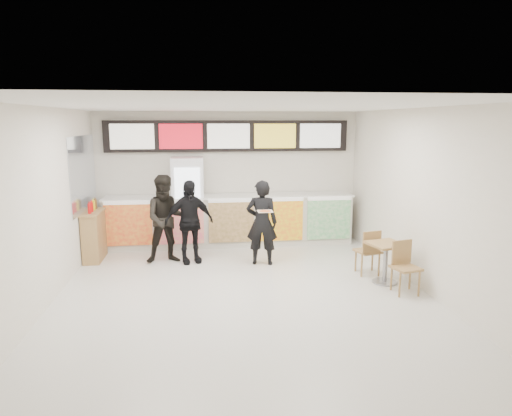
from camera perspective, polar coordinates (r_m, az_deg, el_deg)
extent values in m
plane|color=beige|center=(7.58, -1.57, -10.72)|extent=(7.00, 7.00, 0.00)
plane|color=white|center=(7.05, -1.70, 12.58)|extent=(7.00, 7.00, 0.00)
plane|color=silver|center=(10.62, -3.44, 3.85)|extent=(6.00, 0.00, 6.00)
plane|color=silver|center=(7.51, -25.07, -0.05)|extent=(0.00, 7.00, 7.00)
plane|color=silver|center=(8.02, 20.22, 0.95)|extent=(0.00, 7.00, 7.00)
cube|color=silver|center=(10.38, -3.24, -1.62)|extent=(5.50, 0.70, 1.10)
cube|color=silver|center=(10.28, -3.27, 1.48)|extent=(5.56, 0.76, 0.04)
cube|color=red|center=(10.10, -15.66, -2.05)|extent=(0.99, 0.02, 0.90)
cube|color=#DC316E|center=(9.99, -9.41, -1.93)|extent=(0.99, 0.02, 0.90)
cube|color=brown|center=(10.00, -3.10, -1.78)|extent=(0.99, 0.02, 0.90)
cube|color=yellow|center=(10.13, 3.12, -1.61)|extent=(0.99, 0.02, 0.90)
cube|color=#249043|center=(10.38, 9.11, -1.43)|extent=(0.99, 0.02, 0.90)
cube|color=black|center=(10.47, -3.47, 8.97)|extent=(5.50, 0.12, 0.70)
cube|color=white|center=(10.48, -15.23, 8.62)|extent=(0.95, 0.02, 0.55)
cube|color=red|center=(10.38, -9.37, 8.83)|extent=(0.95, 0.02, 0.55)
cube|color=white|center=(10.40, -3.45, 8.96)|extent=(0.95, 0.02, 0.55)
cube|color=yellow|center=(10.52, 2.40, 8.99)|extent=(0.95, 0.02, 0.55)
cube|color=white|center=(10.74, 8.05, 8.93)|extent=(0.95, 0.02, 0.55)
cube|color=white|center=(10.30, -8.47, 0.72)|extent=(0.70, 0.65, 2.00)
cube|color=white|center=(9.95, -8.52, 0.67)|extent=(0.54, 0.02, 1.50)
cylinder|color=green|center=(10.12, -9.61, -2.67)|extent=(0.07, 0.07, 0.22)
cylinder|color=red|center=(10.12, -8.82, -2.65)|extent=(0.07, 0.07, 0.22)
cylinder|color=red|center=(10.11, -8.03, -2.63)|extent=(0.07, 0.07, 0.22)
cylinder|color=blue|center=(10.11, -7.23, -2.61)|extent=(0.07, 0.07, 0.22)
cylinder|color=red|center=(10.04, -9.68, -0.56)|extent=(0.07, 0.07, 0.22)
cylinder|color=red|center=(10.04, -8.88, -0.54)|extent=(0.07, 0.07, 0.22)
cylinder|color=blue|center=(10.03, -8.08, -0.52)|extent=(0.07, 0.07, 0.22)
cylinder|color=green|center=(10.03, -7.28, -0.50)|extent=(0.07, 0.07, 0.22)
cylinder|color=red|center=(9.98, -9.75, 1.58)|extent=(0.07, 0.07, 0.22)
cylinder|color=blue|center=(9.97, -8.94, 1.60)|extent=(0.07, 0.07, 0.22)
cylinder|color=green|center=(9.97, -8.14, 1.62)|extent=(0.07, 0.07, 0.22)
cylinder|color=red|center=(9.96, -7.34, 1.64)|extent=(0.07, 0.07, 0.22)
cylinder|color=blue|center=(9.92, -9.82, 3.75)|extent=(0.07, 0.07, 0.22)
cylinder|color=green|center=(9.92, -9.01, 3.77)|extent=(0.07, 0.07, 0.22)
cylinder|color=red|center=(9.91, -8.20, 3.79)|extent=(0.07, 0.07, 0.22)
cylinder|color=red|center=(9.91, -7.39, 3.81)|extent=(0.07, 0.07, 0.22)
cube|color=#B2B7BF|center=(9.80, -20.79, 4.07)|extent=(0.01, 2.00, 1.50)
imported|color=black|center=(8.89, 0.73, -1.84)|extent=(0.68, 0.51, 1.67)
imported|color=black|center=(9.18, -11.12, -1.37)|extent=(0.94, 0.78, 1.76)
imported|color=black|center=(9.09, -8.36, -1.71)|extent=(1.05, 0.67, 1.66)
cube|color=beige|center=(8.39, 1.15, -0.41)|extent=(0.28, 0.28, 0.01)
cone|color=#CC7233|center=(8.39, 1.15, -0.34)|extent=(0.36, 0.36, 0.02)
cube|color=#AA854D|center=(8.19, 15.99, -4.37)|extent=(0.70, 0.70, 0.04)
cylinder|color=gray|center=(8.28, 15.86, -6.73)|extent=(0.08, 0.08, 0.69)
cylinder|color=gray|center=(8.39, 15.74, -8.88)|extent=(0.42, 0.42, 0.03)
cube|color=#AA854D|center=(7.87, 18.22, -7.14)|extent=(0.49, 0.49, 0.04)
cube|color=#AA854D|center=(7.96, 17.76, -5.25)|extent=(0.38, 0.12, 0.40)
cube|color=#AA854D|center=(8.66, 13.78, -5.26)|extent=(0.49, 0.49, 0.04)
cube|color=#AA854D|center=(8.44, 14.29, -4.16)|extent=(0.38, 0.12, 0.40)
cube|color=#AA854D|center=(9.82, -19.57, -3.38)|extent=(0.32, 0.85, 0.96)
cube|color=#AA854D|center=(9.72, -19.76, -0.51)|extent=(0.36, 0.90, 0.04)
cylinder|color=red|center=(9.47, -20.11, -0.09)|extent=(0.06, 0.06, 0.19)
cylinder|color=red|center=(9.64, -19.87, 0.11)|extent=(0.06, 0.06, 0.19)
cylinder|color=yellow|center=(9.82, -19.64, 0.30)|extent=(0.06, 0.06, 0.19)
cylinder|color=brown|center=(9.98, -19.44, 0.48)|extent=(0.06, 0.06, 0.19)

